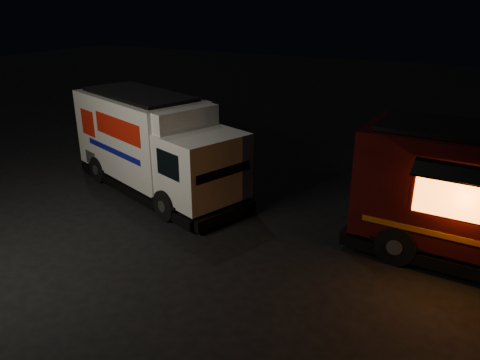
# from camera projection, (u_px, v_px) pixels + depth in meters

# --- Properties ---
(ground) EXTENTS (80.00, 80.00, 0.00)m
(ground) POSITION_uv_depth(u_px,v_px,m) (164.00, 239.00, 12.29)
(ground) COLOR black
(ground) RESTS_ON ground
(white_truck) EXTENTS (7.25, 4.52, 3.11)m
(white_truck) POSITION_uv_depth(u_px,v_px,m) (157.00, 145.00, 14.80)
(white_truck) COLOR silver
(white_truck) RESTS_ON ground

